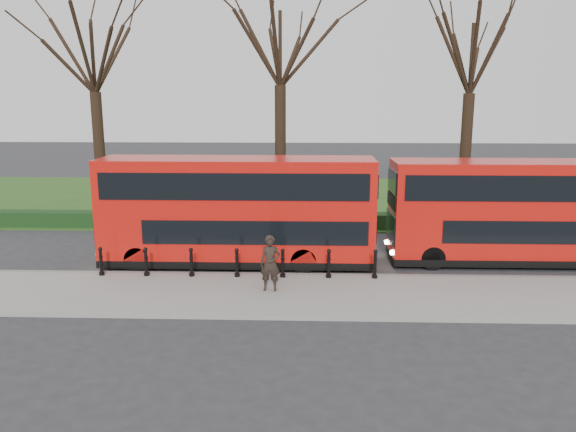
{
  "coord_description": "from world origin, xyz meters",
  "views": [
    {
      "loc": [
        3.45,
        -20.61,
        6.52
      ],
      "look_at": [
        2.73,
        0.5,
        2.0
      ],
      "focal_mm": 35.0,
      "sensor_mm": 36.0,
      "label": 1
    }
  ],
  "objects_px": {
    "bus_rear": "(522,213)",
    "bollard_row": "(237,263)",
    "pedestrian": "(270,263)",
    "bus_lead": "(237,212)"
  },
  "relations": [
    {
      "from": "bus_lead",
      "to": "bus_rear",
      "type": "bearing_deg",
      "value": 2.86
    },
    {
      "from": "bus_lead",
      "to": "pedestrian",
      "type": "relative_size",
      "value": 5.6
    },
    {
      "from": "bus_lead",
      "to": "bollard_row",
      "type": "bearing_deg",
      "value": -84.3
    },
    {
      "from": "bus_lead",
      "to": "bus_rear",
      "type": "distance_m",
      "value": 11.14
    },
    {
      "from": "bollard_row",
      "to": "bus_rear",
      "type": "distance_m",
      "value": 11.31
    },
    {
      "from": "pedestrian",
      "to": "bus_rear",
      "type": "bearing_deg",
      "value": 25.94
    },
    {
      "from": "bus_rear",
      "to": "pedestrian",
      "type": "xyz_separation_m",
      "value": [
        -9.63,
        -3.98,
        -0.96
      ]
    },
    {
      "from": "bollard_row",
      "to": "bus_lead",
      "type": "height_order",
      "value": "bus_lead"
    },
    {
      "from": "bus_lead",
      "to": "pedestrian",
      "type": "bearing_deg",
      "value": -66.4
    },
    {
      "from": "bus_rear",
      "to": "bollard_row",
      "type": "bearing_deg",
      "value": -166.85
    }
  ]
}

